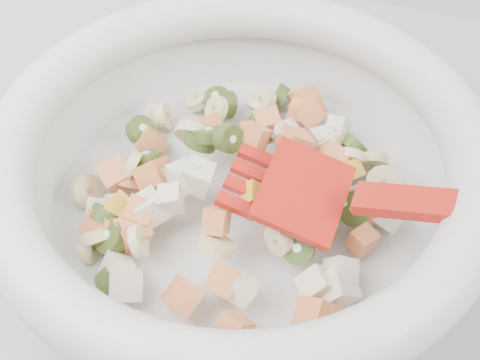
% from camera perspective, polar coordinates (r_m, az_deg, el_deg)
% --- Properties ---
extents(mixing_bowl, '(0.50, 0.37, 0.13)m').
position_cam_1_polar(mixing_bowl, '(0.49, 0.08, 0.70)').
color(mixing_bowl, silver).
rests_on(mixing_bowl, counter).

